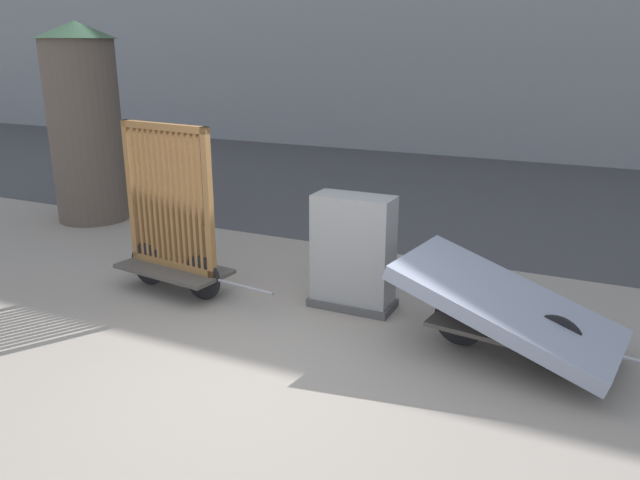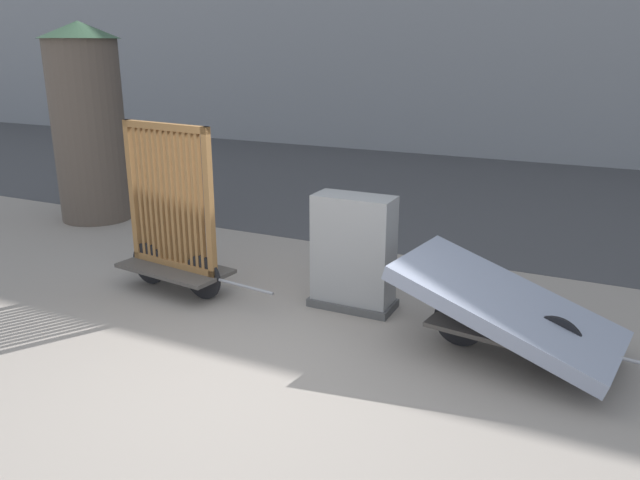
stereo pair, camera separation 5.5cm
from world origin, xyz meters
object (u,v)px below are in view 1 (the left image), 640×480
(bike_cart_with_mattress, at_px, (508,309))
(advertising_column, at_px, (85,122))
(utility_cabinet, at_px, (353,257))
(bike_cart_with_bedframe, at_px, (171,230))

(bike_cart_with_mattress, height_order, advertising_column, advertising_column)
(advertising_column, bearing_deg, bike_cart_with_mattress, -16.22)
(utility_cabinet, xyz_separation_m, advertising_column, (-4.86, 1.44, 0.93))
(bike_cart_with_bedframe, height_order, advertising_column, advertising_column)
(bike_cart_with_mattress, height_order, utility_cabinet, utility_cabinet)
(utility_cabinet, bearing_deg, bike_cart_with_bedframe, -166.97)
(bike_cart_with_bedframe, relative_size, bike_cart_with_mattress, 0.86)
(bike_cart_with_bedframe, bearing_deg, bike_cart_with_mattress, 7.19)
(bike_cart_with_bedframe, distance_m, utility_cabinet, 1.94)
(bike_cart_with_mattress, relative_size, utility_cabinet, 1.98)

